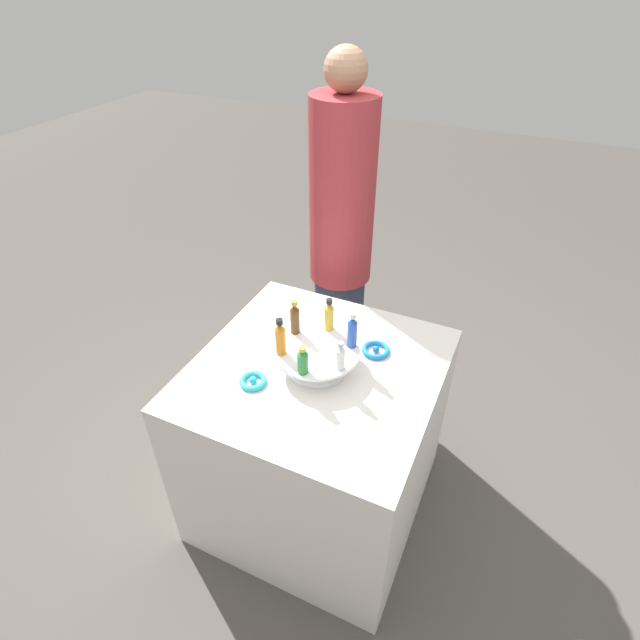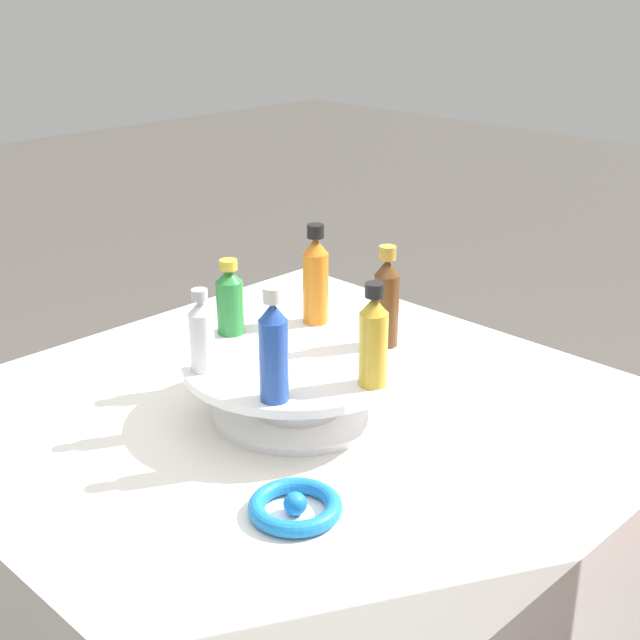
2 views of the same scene
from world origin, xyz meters
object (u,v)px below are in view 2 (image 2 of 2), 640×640
at_px(ribbon_bow_teal, 299,338).
at_px(bottle_clear, 202,334).
at_px(bottle_green, 230,300).
at_px(bottle_blue, 274,349).
at_px(bottle_gold, 373,339).
at_px(display_stand, 297,380).
at_px(bottle_brown, 386,300).
at_px(ribbon_bow_blue, 295,506).
at_px(bottle_orange, 316,278).

bearing_deg(ribbon_bow_teal, bottle_clear, -67.86).
distance_m(bottle_green, bottle_blue, 0.21).
bearing_deg(bottle_clear, bottle_gold, 33.79).
distance_m(display_stand, bottle_gold, 0.15).
relative_size(bottle_brown, bottle_blue, 0.98).
relative_size(ribbon_bow_blue, ribbon_bow_teal, 1.09).
bearing_deg(bottle_gold, bottle_orange, 153.79).
bearing_deg(bottle_brown, ribbon_bow_teal, 166.60).
height_order(bottle_green, bottle_blue, bottle_blue).
xyz_separation_m(bottle_gold, ribbon_bow_blue, (0.04, -0.17, -0.13)).
distance_m(bottle_green, ribbon_bow_teal, 0.21).
bearing_deg(bottle_orange, bottle_green, -116.21).
distance_m(bottle_orange, bottle_clear, 0.21).
xyz_separation_m(bottle_brown, ribbon_bow_blue, (0.11, -0.27, -0.14)).
height_order(display_stand, bottle_brown, bottle_brown).
distance_m(bottle_brown, bottle_green, 0.21).
height_order(bottle_clear, bottle_blue, bottle_blue).
xyz_separation_m(display_stand, bottle_blue, (0.07, -0.10, 0.10)).
bearing_deg(bottle_gold, bottle_blue, -116.21).
relative_size(bottle_brown, bottle_orange, 0.96).
xyz_separation_m(bottle_brown, bottle_blue, (0.01, -0.21, 0.00)).
distance_m(display_stand, bottle_orange, 0.16).
relative_size(display_stand, bottle_blue, 2.16).
bearing_deg(bottle_orange, bottle_clear, -86.21).
xyz_separation_m(bottle_gold, bottle_blue, (-0.05, -0.11, 0.00)).
height_order(bottle_brown, bottle_clear, bottle_brown).
distance_m(bottle_blue, ribbon_bow_teal, 0.38).
relative_size(display_stand, ribbon_bow_blue, 2.91).
relative_size(bottle_gold, bottle_clear, 1.21).
bearing_deg(bottle_gold, bottle_green, -176.21).
relative_size(bottle_orange, bottle_clear, 1.33).
relative_size(bottle_green, ribbon_bow_blue, 1.02).
height_order(display_stand, bottle_gold, bottle_gold).
relative_size(bottle_green, ribbon_bow_teal, 1.11).
distance_m(display_stand, bottle_green, 0.15).
bearing_deg(bottle_blue, bottle_clear, -176.21).
bearing_deg(bottle_green, bottle_blue, -26.21).
distance_m(ribbon_bow_blue, ribbon_bow_teal, 0.46).
xyz_separation_m(bottle_brown, bottle_clear, (-0.11, -0.22, -0.01)).
height_order(bottle_brown, ribbon_bow_teal, bottle_brown).
distance_m(bottle_gold, bottle_brown, 0.12).
bearing_deg(ribbon_bow_blue, bottle_brown, 112.14).
bearing_deg(bottle_gold, ribbon_bow_blue, -75.97).
bearing_deg(bottle_blue, bottle_brown, 93.79).
xyz_separation_m(bottle_brown, ribbon_bow_teal, (-0.22, 0.05, -0.14)).
height_order(bottle_gold, ribbon_bow_blue, bottle_gold).
height_order(bottle_orange, ribbon_bow_teal, bottle_orange).
relative_size(bottle_green, bottle_blue, 0.76).
xyz_separation_m(bottle_gold, bottle_green, (-0.25, -0.02, -0.01)).
bearing_deg(bottle_orange, display_stand, -56.21).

